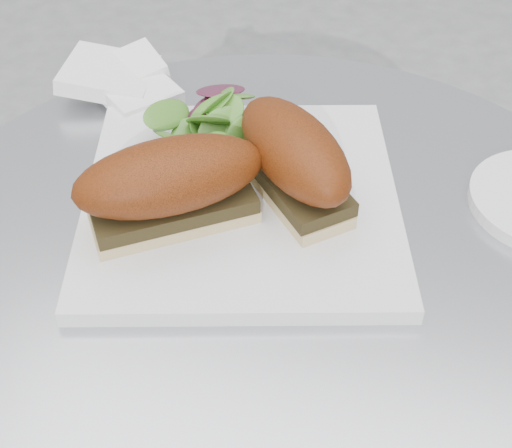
{
  "coord_description": "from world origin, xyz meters",
  "views": [
    {
      "loc": [
        0.08,
        -0.43,
        1.18
      ],
      "look_at": [
        -0.02,
        0.0,
        0.77
      ],
      "focal_mm": 50.0,
      "sensor_mm": 36.0,
      "label": 1
    }
  ],
  "objects": [
    {
      "name": "salad",
      "position": [
        -0.08,
        0.14,
        0.77
      ],
      "size": [
        0.12,
        0.12,
        0.05
      ],
      "primitive_type": null,
      "color": "#5E9430",
      "rests_on": "plate"
    },
    {
      "name": "sandwich_right",
      "position": [
        0.0,
        0.07,
        0.79
      ],
      "size": [
        0.15,
        0.16,
        0.08
      ],
      "rotation": [
        0.0,
        0.0,
        -0.88
      ],
      "color": "tan",
      "rests_on": "plate"
    },
    {
      "name": "sandwich_left",
      "position": [
        -0.09,
        0.01,
        0.79
      ],
      "size": [
        0.18,
        0.15,
        0.08
      ],
      "rotation": [
        0.0,
        0.0,
        0.57
      ],
      "color": "tan",
      "rests_on": "plate"
    },
    {
      "name": "plate",
      "position": [
        -0.04,
        0.06,
        0.74
      ],
      "size": [
        0.35,
        0.35,
        0.02
      ],
      "primitive_type": "cube",
      "rotation": [
        0.0,
        0.0,
        0.23
      ],
      "color": "silver",
      "rests_on": "table"
    },
    {
      "name": "table",
      "position": [
        0.0,
        0.0,
        0.49
      ],
      "size": [
        0.7,
        0.7,
        0.73
      ],
      "color": "#B2B4B9",
      "rests_on": "ground"
    },
    {
      "name": "napkin",
      "position": [
        -0.22,
        0.21,
        0.74
      ],
      "size": [
        0.15,
        0.15,
        0.02
      ],
      "primitive_type": null,
      "rotation": [
        0.0,
        0.0,
        -0.19
      ],
      "color": "white",
      "rests_on": "table"
    }
  ]
}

